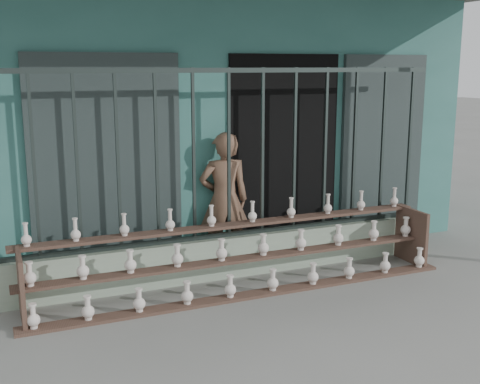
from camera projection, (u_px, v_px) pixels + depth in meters
name	position (u px, v px, depth m)	size (l,w,h in m)	color
ground	(283.00, 321.00, 5.45)	(60.00, 60.00, 0.00)	slate
workshop_building	(155.00, 110.00, 8.93)	(7.40, 6.60, 3.21)	#336C64
parapet_wall	(229.00, 256.00, 6.57)	(5.00, 0.20, 0.45)	#A0B59B
security_fence	(229.00, 154.00, 6.34)	(5.00, 0.04, 1.80)	#283330
shelf_rack	(243.00, 255.00, 6.17)	(4.50, 0.68, 0.85)	brown
elderly_woman	(224.00, 200.00, 6.79)	(0.57, 0.37, 1.55)	brown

